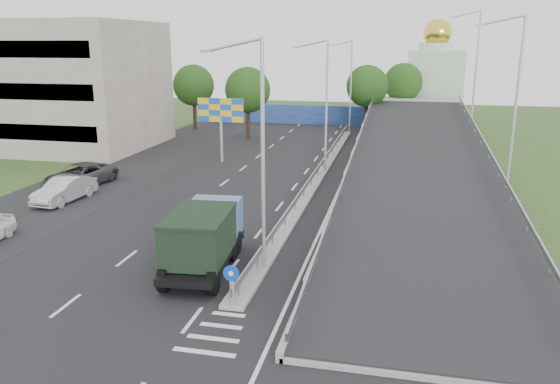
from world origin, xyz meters
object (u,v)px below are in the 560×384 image
(parked_car_b, at_px, (64,190))
(parked_car_c, at_px, (80,175))
(lamp_post_near, at_px, (259,145))
(lamp_post_mid, at_px, (324,99))
(church, at_px, (434,79))
(billboard, at_px, (221,114))
(sign_bollard, at_px, (232,285))
(dump_truck, at_px, (204,235))
(lamp_post_far, at_px, (349,82))

(parked_car_b, height_order, parked_car_c, parked_car_c)
(lamp_post_near, height_order, parked_car_c, lamp_post_near)
(lamp_post_mid, bearing_deg, church, 73.78)
(billboard, bearing_deg, church, 59.30)
(sign_bollard, bearing_deg, dump_truck, 124.03)
(billboard, xyz_separation_m, parked_car_b, (-6.15, -13.85, -3.39))
(lamp_post_mid, xyz_separation_m, dump_truck, (-2.53, -20.24, -4.19))
(lamp_post_near, xyz_separation_m, church, (9.89, 54.00, -0.50))
(dump_truck, relative_size, parked_car_b, 1.41)
(dump_truck, bearing_deg, parked_car_b, 141.55)
(sign_bollard, distance_m, church, 58.84)
(lamp_post_mid, relative_size, parked_car_b, 2.08)
(dump_truck, height_order, parked_car_c, dump_truck)
(dump_truck, bearing_deg, lamp_post_far, 81.34)
(sign_bollard, distance_m, billboard, 27.53)
(parked_car_c, bearing_deg, lamp_post_mid, 36.13)
(dump_truck, distance_m, parked_car_b, 15.27)
(parked_car_c, bearing_deg, dump_truck, -31.22)
(parked_car_b, xyz_separation_m, parked_car_c, (-1.18, 3.68, 0.02))
(lamp_post_far, relative_size, parked_car_b, 2.08)
(parked_car_b, bearing_deg, lamp_post_far, 69.35)
(dump_truck, bearing_deg, sign_bollard, -61.03)
(church, xyz_separation_m, billboard, (-19.00, -32.00, -1.12))
(parked_car_b, bearing_deg, billboard, 71.00)
(lamp_post_far, bearing_deg, lamp_post_near, -90.00)
(dump_truck, bearing_deg, lamp_post_mid, 77.80)
(billboard, bearing_deg, parked_car_c, -125.81)
(church, height_order, parked_car_b, church)
(lamp_post_mid, bearing_deg, lamp_post_far, 90.00)
(lamp_post_mid, xyz_separation_m, church, (9.89, 34.00, -0.50))
(billboard, bearing_deg, parked_car_b, -113.95)
(lamp_post_far, distance_m, church, 17.15)
(church, relative_size, parked_car_b, 2.85)
(lamp_post_near, distance_m, lamp_post_far, 40.00)
(lamp_post_mid, relative_size, parked_car_c, 1.71)
(lamp_post_mid, relative_size, dump_truck, 1.48)
(sign_bollard, relative_size, lamp_post_near, 0.17)
(sign_bollard, bearing_deg, lamp_post_mid, 89.74)
(parked_car_b, bearing_deg, parked_car_c, 112.76)
(lamp_post_mid, distance_m, parked_car_b, 19.96)
(lamp_post_near, bearing_deg, lamp_post_far, 90.00)
(lamp_post_mid, xyz_separation_m, parked_car_c, (-16.44, -8.17, -4.99))
(lamp_post_far, xyz_separation_m, parked_car_b, (-15.26, -31.85, -5.01))
(lamp_post_far, bearing_deg, dump_truck, -93.60)
(church, distance_m, parked_car_b, 52.49)
(sign_bollard, xyz_separation_m, lamp_post_mid, (0.11, 23.83, 4.77))
(lamp_post_near, height_order, church, church)
(sign_bollard, height_order, dump_truck, dump_truck)
(lamp_post_near, height_order, billboard, lamp_post_near)
(sign_bollard, height_order, billboard, billboard)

